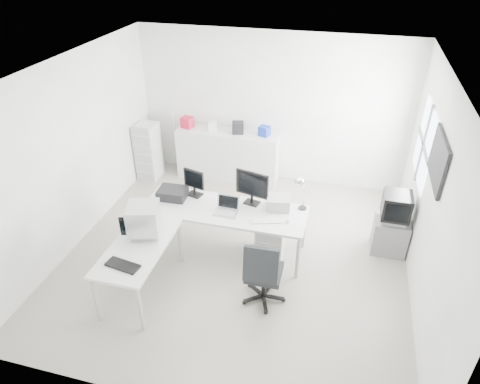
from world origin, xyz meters
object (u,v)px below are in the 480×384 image
(laptop, at_px, (226,206))
(main_desk, at_px, (225,229))
(filing_cabinet, at_px, (148,151))
(crt_monitor, at_px, (144,220))
(office_chair, at_px, (264,270))
(inkjet_printer, at_px, (173,193))
(lcd_monitor_small, at_px, (194,183))
(sideboard, at_px, (228,155))
(drawer_pedestal, at_px, (271,239))
(tv_cabinet, at_px, (390,236))
(crt_tv, at_px, (396,208))
(laser_printer, at_px, (278,203))
(lcd_monitor_large, at_px, (252,188))
(side_desk, at_px, (141,268))

(laptop, bearing_deg, main_desk, 118.74)
(filing_cabinet, bearing_deg, laptop, -41.85)
(crt_monitor, height_order, office_chair, crt_monitor)
(main_desk, distance_m, laptop, 0.50)
(inkjet_printer, bearing_deg, office_chair, -33.18)
(lcd_monitor_small, xyz_separation_m, sideboard, (-0.02, 1.91, -0.47))
(drawer_pedestal, relative_size, office_chair, 0.58)
(drawer_pedestal, relative_size, laptop, 1.66)
(office_chair, height_order, tv_cabinet, office_chair)
(inkjet_printer, distance_m, crt_tv, 3.31)
(drawer_pedestal, relative_size, lcd_monitor_small, 1.40)
(laser_printer, relative_size, crt_tv, 0.66)
(drawer_pedestal, distance_m, tv_cabinet, 1.81)
(lcd_monitor_large, distance_m, laptop, 0.48)
(drawer_pedestal, height_order, laser_printer, laser_printer)
(inkjet_printer, xyz_separation_m, office_chair, (1.63, -0.97, -0.31))
(lcd_monitor_small, bearing_deg, crt_tv, 22.20)
(main_desk, distance_m, lcd_monitor_large, 0.77)
(main_desk, relative_size, lcd_monitor_large, 4.52)
(laptop, bearing_deg, drawer_pedestal, 15.17)
(laser_printer, distance_m, crt_tv, 1.72)
(main_desk, height_order, crt_monitor, crt_monitor)
(drawer_pedestal, distance_m, inkjet_printer, 1.64)
(lcd_monitor_small, height_order, sideboard, lcd_monitor_small)
(main_desk, bearing_deg, filing_cabinet, 139.00)
(drawer_pedestal, xyz_separation_m, crt_monitor, (-1.55, -0.90, 0.69))
(side_desk, bearing_deg, main_desk, 52.31)
(drawer_pedestal, distance_m, laser_printer, 0.57)
(tv_cabinet, bearing_deg, lcd_monitor_small, -173.13)
(lcd_monitor_large, height_order, crt_tv, lcd_monitor_large)
(lcd_monitor_large, relative_size, laser_printer, 1.62)
(side_desk, height_order, drawer_pedestal, side_desk)
(main_desk, distance_m, office_chair, 1.18)
(filing_cabinet, bearing_deg, crt_tv, -14.93)
(drawer_pedestal, bearing_deg, inkjet_printer, 178.15)
(lcd_monitor_small, xyz_separation_m, tv_cabinet, (2.97, 0.36, -0.69))
(main_desk, height_order, lcd_monitor_large, lcd_monitor_large)
(office_chair, bearing_deg, drawer_pedestal, 93.95)
(crt_tv, bearing_deg, inkjet_printer, -171.18)
(lcd_monitor_small, bearing_deg, office_chair, -24.62)
(tv_cabinet, xyz_separation_m, filing_cabinet, (-4.50, 1.20, 0.27))
(inkjet_printer, height_order, crt_tv, crt_tv)
(side_desk, bearing_deg, filing_cabinet, 112.92)
(lcd_monitor_small, distance_m, laser_printer, 1.31)
(lcd_monitor_large, height_order, tv_cabinet, lcd_monitor_large)
(main_desk, xyz_separation_m, laptop, (0.05, -0.10, 0.49))
(inkjet_printer, distance_m, sideboard, 2.11)
(drawer_pedestal, height_order, filing_cabinet, filing_cabinet)
(office_chair, bearing_deg, lcd_monitor_small, 138.86)
(drawer_pedestal, distance_m, laptop, 0.88)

